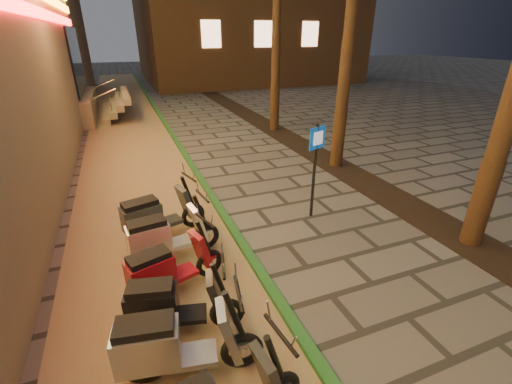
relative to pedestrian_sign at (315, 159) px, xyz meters
name	(u,v)px	position (x,y,z in m)	size (l,w,h in m)	color
ground	(405,381)	(-1.09, -4.24, -1.45)	(120.00, 120.00, 0.00)	#474442
parking_strip	(135,160)	(-3.69, 5.76, -1.44)	(3.40, 60.00, 0.01)	#8C7251
green_curb	(184,153)	(-1.99, 5.76, -1.40)	(0.18, 60.00, 0.10)	#225D25
planting_strip	(375,188)	(2.51, 0.76, -1.44)	(1.20, 40.00, 0.02)	black
pedestrian_sign	(315,159)	(0.00, 0.00, 0.00)	(0.47, 0.19, 2.23)	black
scooter_5	(172,346)	(-3.75, -3.12, -0.90)	(1.81, 0.79, 1.27)	black
scooter_6	(171,305)	(-3.65, -2.38, -0.94)	(1.64, 0.79, 1.16)	black
scooter_7	(166,269)	(-3.60, -1.53, -0.93)	(1.67, 0.89, 1.19)	black
scooter_8	(164,237)	(-3.51, -0.56, -0.91)	(1.77, 0.71, 1.24)	black
scooter_9	(155,216)	(-3.56, 0.30, -0.90)	(1.79, 0.90, 1.27)	black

